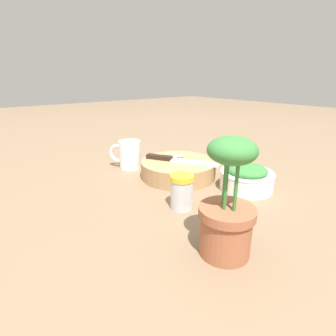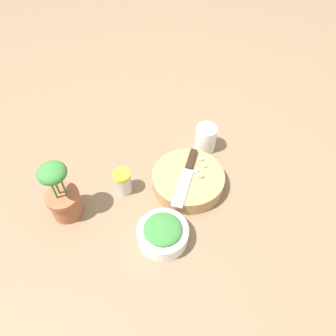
% 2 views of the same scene
% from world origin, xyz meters
% --- Properties ---
extents(ground_plane, '(5.00, 5.00, 0.00)m').
position_xyz_m(ground_plane, '(0.00, 0.00, 0.00)').
color(ground_plane, '#7F664C').
extents(cutting_board, '(0.23, 0.23, 0.05)m').
position_xyz_m(cutting_board, '(0.01, -0.07, 0.03)').
color(cutting_board, tan).
rests_on(cutting_board, ground_plane).
extents(chef_knife, '(0.21, 0.14, 0.01)m').
position_xyz_m(chef_knife, '(0.01, -0.07, 0.06)').
color(chef_knife, black).
rests_on(chef_knife, cutting_board).
extents(garlic_cloves, '(0.07, 0.07, 0.01)m').
position_xyz_m(garlic_cloves, '(0.05, -0.09, 0.06)').
color(garlic_cloves, silver).
rests_on(garlic_cloves, cutting_board).
extents(herb_bowl, '(0.15, 0.15, 0.07)m').
position_xyz_m(herb_bowl, '(-0.18, -0.16, 0.03)').
color(herb_bowl, white).
rests_on(herb_bowl, ground_plane).
extents(spice_jar, '(0.06, 0.06, 0.08)m').
position_xyz_m(spice_jar, '(-0.15, 0.05, 0.04)').
color(spice_jar, silver).
rests_on(spice_jar, ground_plane).
extents(coffee_mug, '(0.10, 0.08, 0.09)m').
position_xyz_m(coffee_mug, '(0.18, 0.01, 0.05)').
color(coffee_mug, white).
rests_on(coffee_mug, ground_plane).
extents(potted_herb, '(0.10, 0.10, 0.21)m').
position_xyz_m(potted_herb, '(-0.33, 0.11, 0.09)').
color(potted_herb, '#A35B3D').
rests_on(potted_herb, ground_plane).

